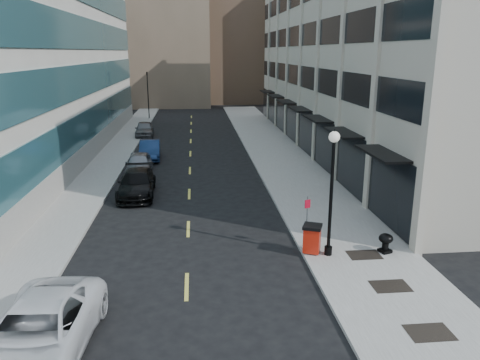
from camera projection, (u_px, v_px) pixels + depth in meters
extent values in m
plane|color=black|center=(186.00, 315.00, 15.85)|extent=(160.00, 160.00, 0.00)
cube|color=gray|center=(288.00, 167.00, 35.71)|extent=(5.00, 80.00, 0.15)
cube|color=gray|center=(101.00, 172.00, 34.41)|extent=(3.00, 80.00, 0.15)
cube|color=#B3AB98|center=(382.00, 47.00, 40.94)|extent=(14.00, 46.00, 18.00)
cube|color=black|center=(301.00, 127.00, 42.15)|extent=(0.18, 46.00, 3.60)
cube|color=black|center=(303.00, 77.00, 40.96)|extent=(0.12, 46.00, 1.80)
cube|color=black|center=(305.00, 35.00, 40.03)|extent=(0.12, 46.00, 1.80)
cube|color=#B3AB98|center=(438.00, 41.00, 18.22)|extent=(0.35, 0.60, 18.00)
cube|color=#B3AB98|center=(379.00, 44.00, 23.98)|extent=(0.35, 0.60, 18.00)
cube|color=#B3AB98|center=(343.00, 45.00, 29.74)|extent=(0.35, 0.60, 18.00)
cube|color=#B3AB98|center=(319.00, 46.00, 35.49)|extent=(0.35, 0.60, 18.00)
cube|color=#B3AB98|center=(301.00, 47.00, 41.25)|extent=(0.35, 0.60, 18.00)
cube|color=#B3AB98|center=(288.00, 48.00, 47.01)|extent=(0.35, 0.60, 18.00)
cube|color=#B3AB98|center=(278.00, 48.00, 52.77)|extent=(0.35, 0.60, 18.00)
cube|color=#B3AB98|center=(269.00, 48.00, 58.52)|extent=(0.35, 0.60, 18.00)
cube|color=black|center=(382.00, 154.00, 22.39)|extent=(1.30, 4.00, 0.12)
cube|color=black|center=(343.00, 133.00, 28.15)|extent=(1.30, 4.00, 0.12)
cube|color=black|center=(318.00, 119.00, 33.91)|extent=(1.30, 4.00, 0.12)
cube|color=black|center=(300.00, 109.00, 39.67)|extent=(1.30, 4.00, 0.12)
cube|color=black|center=(286.00, 102.00, 45.42)|extent=(1.30, 4.00, 0.12)
cube|color=black|center=(276.00, 96.00, 51.18)|extent=(1.30, 4.00, 0.12)
cube|color=black|center=(267.00, 92.00, 56.94)|extent=(1.30, 4.00, 0.12)
cube|color=gray|center=(99.00, 143.00, 40.78)|extent=(0.20, 46.00, 1.80)
cube|color=#306670|center=(96.00, 119.00, 40.22)|extent=(0.14, 45.60, 2.40)
cube|color=#306670|center=(93.00, 78.00, 39.29)|extent=(0.14, 45.60, 2.40)
cube|color=#306670|center=(90.00, 34.00, 38.36)|extent=(0.14, 45.60, 2.40)
cube|color=#7C6551|center=(165.00, 18.00, 77.01)|extent=(14.00, 18.00, 28.00)
cube|color=brown|center=(235.00, 1.00, 81.16)|extent=(12.00, 16.00, 34.00)
cube|color=#7C6551|center=(114.00, 38.00, 86.47)|extent=(12.00, 14.00, 22.00)
cube|color=#B3AB98|center=(298.00, 43.00, 78.19)|extent=(10.00, 14.00, 20.00)
cube|color=black|center=(429.00, 332.00, 14.59)|extent=(1.40, 1.00, 0.01)
cube|color=black|center=(390.00, 286.00, 17.47)|extent=(1.40, 1.00, 0.01)
cube|color=black|center=(364.00, 255.00, 20.16)|extent=(1.40, 1.00, 0.01)
cube|color=#D8CC4C|center=(187.00, 286.00, 17.76)|extent=(0.15, 2.20, 0.01)
cube|color=#D8CC4C|center=(188.00, 229.00, 23.52)|extent=(0.15, 2.20, 0.01)
cube|color=#D8CC4C|center=(189.00, 194.00, 29.28)|extent=(0.15, 2.20, 0.01)
cube|color=#D8CC4C|center=(190.00, 170.00, 35.04)|extent=(0.15, 2.20, 0.01)
cube|color=#D8CC4C|center=(190.00, 154.00, 40.79)|extent=(0.15, 2.20, 0.01)
cube|color=#D8CC4C|center=(191.00, 141.00, 46.55)|extent=(0.15, 2.20, 0.01)
cube|color=#D8CC4C|center=(191.00, 131.00, 52.31)|extent=(0.15, 2.20, 0.01)
cube|color=#D8CC4C|center=(191.00, 123.00, 58.07)|extent=(0.15, 2.20, 0.01)
cube|color=#D8CC4C|center=(191.00, 117.00, 63.82)|extent=(0.15, 2.20, 0.01)
cylinder|color=black|center=(148.00, 96.00, 60.60)|extent=(0.12, 0.12, 6.00)
imported|color=black|center=(147.00, 73.00, 59.80)|extent=(0.66, 0.66, 1.98)
imported|color=white|center=(38.00, 332.00, 13.42)|extent=(3.11, 6.13, 1.66)
imported|color=black|center=(137.00, 184.00, 28.78)|extent=(2.30, 5.36, 1.54)
imported|color=gray|center=(139.00, 164.00, 33.80)|extent=(2.07, 4.65, 1.55)
imported|color=navy|center=(150.00, 150.00, 38.60)|extent=(1.90, 4.75, 1.54)
imported|color=slate|center=(144.00, 129.00, 48.78)|extent=(2.14, 4.72, 1.57)
cube|color=red|center=(312.00, 239.00, 20.26)|extent=(0.90, 0.90, 1.11)
cube|color=black|center=(313.00, 227.00, 20.11)|extent=(1.01, 1.01, 0.13)
cylinder|color=black|center=(305.00, 246.00, 20.73)|extent=(0.07, 0.24, 0.24)
cylinder|color=black|center=(314.00, 246.00, 20.77)|extent=(0.07, 0.24, 0.24)
cylinder|color=black|center=(328.00, 250.00, 20.16)|extent=(0.33, 0.33, 0.37)
cylinder|color=black|center=(331.00, 197.00, 19.52)|extent=(0.15, 0.15, 4.78)
sphere|color=silver|center=(334.00, 137.00, 18.84)|extent=(0.46, 0.46, 0.46)
cone|color=black|center=(335.00, 130.00, 18.77)|extent=(0.12, 0.12, 0.19)
cylinder|color=slate|center=(307.00, 222.00, 20.72)|extent=(0.04, 0.04, 2.37)
cube|color=#AF0B21|center=(308.00, 204.00, 20.48)|extent=(0.27, 0.13, 0.38)
cube|color=black|center=(385.00, 251.00, 20.42)|extent=(0.59, 0.59, 0.13)
cylinder|color=black|center=(385.00, 245.00, 20.35)|extent=(0.29, 0.29, 0.44)
ellipsoid|color=black|center=(386.00, 238.00, 20.27)|extent=(0.62, 0.62, 0.43)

